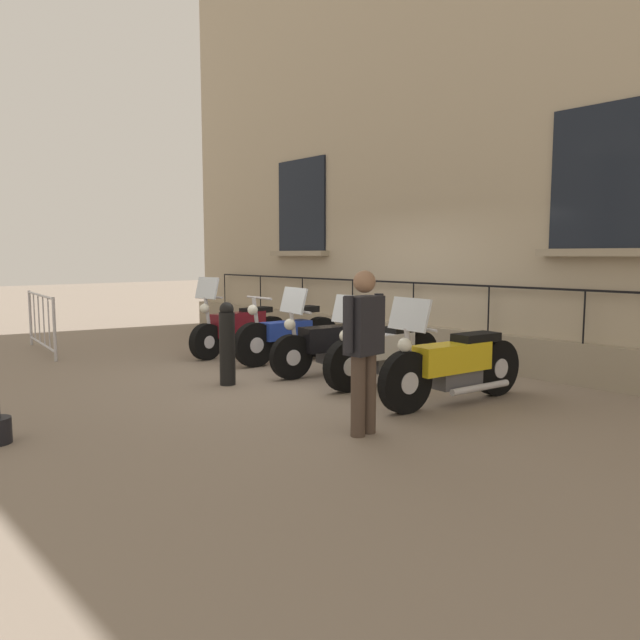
% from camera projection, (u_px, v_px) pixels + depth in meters
% --- Properties ---
extents(ground_plane, '(60.00, 60.00, 0.00)m').
position_uv_depth(ground_plane, '(316.00, 376.00, 8.56)').
color(ground_plane, gray).
extents(building_facade, '(0.82, 13.56, 8.18)m').
position_uv_depth(building_facade, '(432.00, 117.00, 9.83)').
color(building_facade, tan).
rests_on(building_facade, ground_plane).
extents(motorcycle_maroon, '(2.14, 0.62, 1.36)m').
position_uv_depth(motorcycle_maroon, '(240.00, 329.00, 10.38)').
color(motorcycle_maroon, black).
rests_on(motorcycle_maroon, ground_plane).
extents(motorcycle_blue, '(2.01, 0.66, 1.09)m').
position_uv_depth(motorcycle_blue, '(288.00, 336.00, 9.60)').
color(motorcycle_blue, black).
rests_on(motorcycle_blue, ground_plane).
extents(motorcycle_black, '(2.03, 0.80, 1.28)m').
position_uv_depth(motorcycle_black, '(333.00, 344.00, 8.62)').
color(motorcycle_black, black).
rests_on(motorcycle_black, ground_plane).
extents(motorcycle_white, '(2.02, 0.69, 1.22)m').
position_uv_depth(motorcycle_white, '(384.00, 353.00, 7.92)').
color(motorcycle_white, black).
rests_on(motorcycle_white, ground_plane).
extents(motorcycle_yellow, '(2.19, 0.74, 1.26)m').
position_uv_depth(motorcycle_yellow, '(453.00, 366.00, 6.90)').
color(motorcycle_yellow, black).
rests_on(motorcycle_yellow, ground_plane).
extents(crowd_barrier, '(0.31, 2.22, 1.05)m').
position_uv_depth(crowd_barrier, '(41.00, 321.00, 10.54)').
color(crowd_barrier, '#B7B7BF').
rests_on(crowd_barrier, ground_plane).
extents(bollard, '(0.21, 0.21, 1.11)m').
position_uv_depth(bollard, '(227.00, 343.00, 7.91)').
color(bollard, black).
rests_on(bollard, ground_plane).
extents(pedestrian_standing, '(0.53, 0.24, 1.58)m').
position_uv_depth(pedestrian_standing, '(364.00, 344.00, 5.66)').
color(pedestrian_standing, '#47382D').
rests_on(pedestrian_standing, ground_plane).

